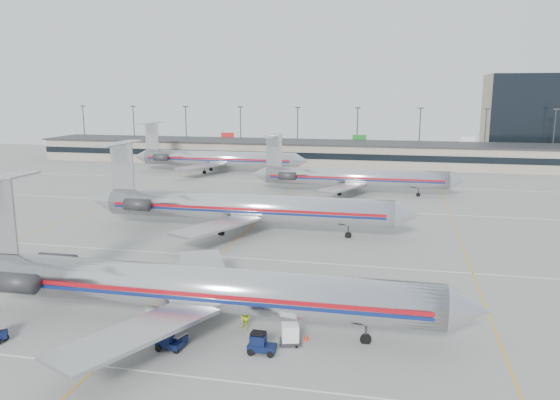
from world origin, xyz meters
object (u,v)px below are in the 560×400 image
(uld_container, at_px, (290,334))
(belt_loader, at_px, (168,309))
(jet_foreground, at_px, (186,287))
(tug_center, at_px, (168,341))
(jet_second_row, at_px, (240,207))

(uld_container, distance_m, belt_loader, 12.36)
(jet_foreground, relative_size, uld_container, 24.91)
(jet_foreground, xyz_separation_m, uld_container, (9.45, -1.48, -2.80))
(jet_foreground, bearing_deg, tug_center, -88.02)
(jet_second_row, relative_size, belt_loader, 9.93)
(jet_foreground, height_order, tug_center, jet_foreground)
(jet_foreground, distance_m, belt_loader, 4.24)
(jet_foreground, height_order, jet_second_row, jet_second_row)
(jet_foreground, relative_size, jet_second_row, 0.99)
(jet_second_row, height_order, tug_center, jet_second_row)
(jet_foreground, bearing_deg, uld_container, -8.88)
(tug_center, distance_m, belt_loader, 6.70)
(jet_foreground, height_order, belt_loader, jet_foreground)
(jet_foreground, xyz_separation_m, tug_center, (0.15, -4.47, -2.90))
(uld_container, bearing_deg, jet_foreground, 154.88)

